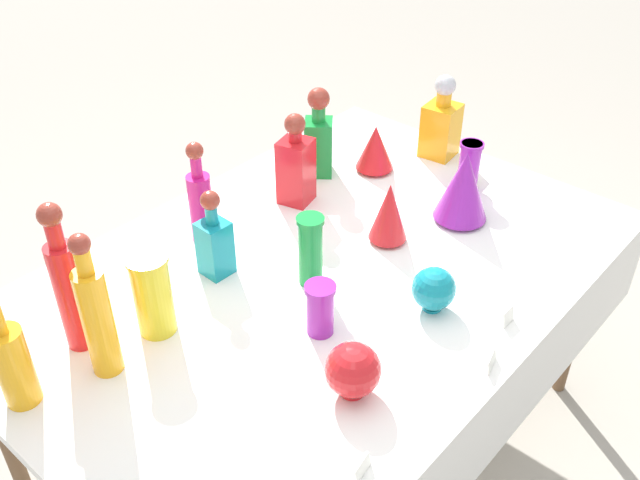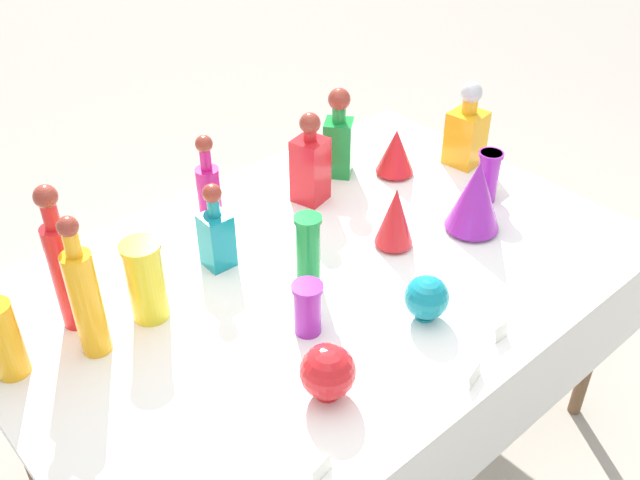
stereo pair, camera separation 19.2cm
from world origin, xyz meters
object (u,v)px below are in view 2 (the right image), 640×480
object	(u,v)px
slender_vase_2	(146,279)
round_bowl_0	(328,372)
tall_bottle_0	(85,297)
fluted_vase_0	(395,217)
slender_vase_3	(308,248)
fluted_vase_1	(396,151)
tall_bottle_2	(2,335)
square_decanter_2	(467,131)
square_decanter_3	(339,137)
slender_vase_1	(308,307)
round_bowl_1	(427,298)
slender_vase_0	(488,175)
tall_bottle_1	(64,266)
square_decanter_1	(216,233)
tall_bottle_3	(209,193)
square_decanter_0	(310,164)
fluted_vase_2	(476,195)

from	to	relation	value
slender_vase_2	round_bowl_0	bearing A→B (deg)	-72.40
tall_bottle_0	fluted_vase_0	world-z (taller)	tall_bottle_0
fluted_vase_0	tall_bottle_0	bearing A→B (deg)	167.94
slender_vase_3	fluted_vase_1	xyz separation A→B (m)	(0.59, 0.24, -0.03)
tall_bottle_2	square_decanter_2	size ratio (longest dim) A/B	1.05
square_decanter_3	round_bowl_0	distance (m)	0.99
slender_vase_1	tall_bottle_0	bearing A→B (deg)	145.52
slender_vase_2	round_bowl_1	world-z (taller)	slender_vase_2
tall_bottle_0	slender_vase_3	world-z (taller)	tall_bottle_0
square_decanter_3	fluted_vase_1	xyz separation A→B (m)	(0.14, -0.13, -0.05)
fluted_vase_1	slender_vase_2	bearing A→B (deg)	-175.30
tall_bottle_2	square_decanter_2	world-z (taller)	tall_bottle_2
slender_vase_0	tall_bottle_1	bearing A→B (deg)	165.32
square_decanter_1	fluted_vase_1	distance (m)	0.73
tall_bottle_3	tall_bottle_0	bearing A→B (deg)	-155.46
slender_vase_0	slender_vase_3	distance (m)	0.69
square_decanter_0	square_decanter_1	distance (m)	0.42
square_decanter_2	round_bowl_0	size ratio (longest dim) A/B	2.19
square_decanter_1	slender_vase_2	size ratio (longest dim) A/B	1.16
square_decanter_3	round_bowl_0	size ratio (longest dim) A/B	2.26
tall_bottle_2	slender_vase_0	world-z (taller)	tall_bottle_2
fluted_vase_1	round_bowl_1	world-z (taller)	fluted_vase_1
tall_bottle_2	slender_vase_0	size ratio (longest dim) A/B	1.83
fluted_vase_1	round_bowl_1	distance (m)	0.72
square_decanter_0	slender_vase_1	xyz separation A→B (m)	(-0.41, -0.46, -0.05)
tall_bottle_3	square_decanter_0	bearing A→B (deg)	-9.61
slender_vase_2	tall_bottle_3	bearing A→B (deg)	31.78
slender_vase_1	tall_bottle_3	bearing A→B (deg)	82.13
square_decanter_3	slender_vase_0	xyz separation A→B (m)	(0.23, -0.43, -0.04)
slender_vase_1	slender_vase_2	xyz separation A→B (m)	(-0.26, 0.31, 0.04)
slender_vase_2	fluted_vase_0	size ratio (longest dim) A/B	1.18
tall_bottle_1	tall_bottle_2	xyz separation A→B (m)	(-0.19, -0.06, -0.06)
tall_bottle_0	round_bowl_0	xyz separation A→B (m)	(0.32, -0.48, -0.09)
tall_bottle_0	fluted_vase_1	size ratio (longest dim) A/B	2.34
fluted_vase_0	tall_bottle_2	bearing A→B (deg)	166.75
tall_bottle_0	square_decanter_1	size ratio (longest dim) A/B	1.47
square_decanter_3	tall_bottle_2	bearing A→B (deg)	-171.87
square_decanter_1	slender_vase_3	size ratio (longest dim) A/B	1.25
tall_bottle_0	fluted_vase_2	bearing A→B (deg)	-14.54
tall_bottle_2	slender_vase_2	size ratio (longest dim) A/B	1.38
slender_vase_2	slender_vase_3	bearing A→B (deg)	-22.32
fluted_vase_0	tall_bottle_3	bearing A→B (deg)	130.91
tall_bottle_2	slender_vase_3	xyz separation A→B (m)	(0.73, -0.20, -0.00)
round_bowl_0	slender_vase_1	bearing A→B (deg)	61.08
slender_vase_2	round_bowl_1	size ratio (longest dim) A/B	1.84
slender_vase_1	fluted_vase_2	size ratio (longest dim) A/B	0.63
tall_bottle_1	slender_vase_1	distance (m)	0.59
tall_bottle_2	slender_vase_2	world-z (taller)	tall_bottle_2
tall_bottle_3	square_decanter_1	world-z (taller)	tall_bottle_3
slender_vase_1	round_bowl_1	bearing A→B (deg)	-31.84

